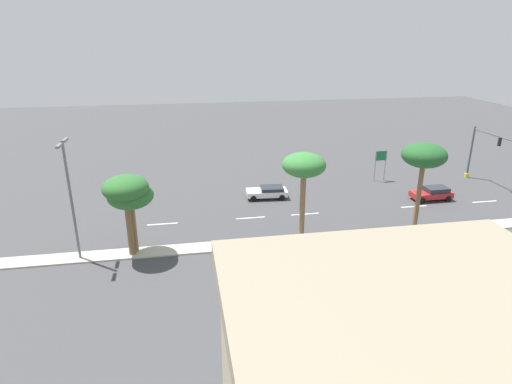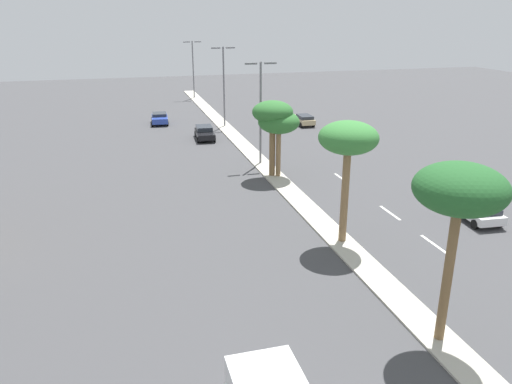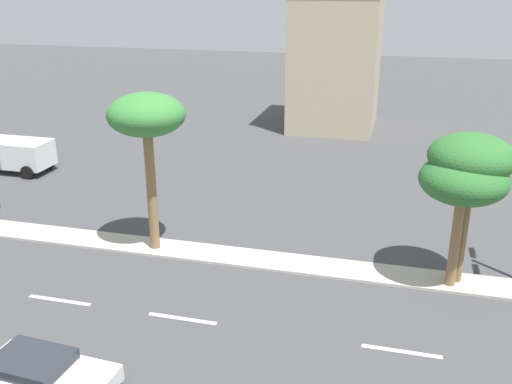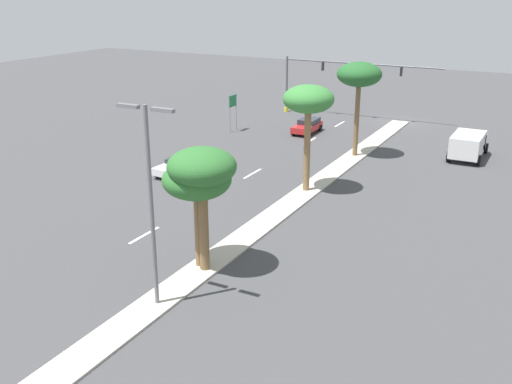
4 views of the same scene
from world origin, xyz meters
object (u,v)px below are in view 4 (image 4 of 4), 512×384
at_px(traffic_signal_gantry, 327,77).
at_px(directional_road_sign, 233,105).
at_px(palm_tree_rear, 197,181).
at_px(palm_tree_near, 202,170).
at_px(palm_tree_center, 359,76).
at_px(sedan_white_far, 180,165).
at_px(palm_tree_inboard, 308,102).
at_px(sedan_red_front, 307,126).
at_px(street_lamp_left, 150,192).
at_px(box_truck, 468,144).

relative_size(traffic_signal_gantry, directional_road_sign, 4.88).
xyz_separation_m(palm_tree_rear, palm_tree_near, (-0.48, 0.24, 0.74)).
bearing_deg(palm_tree_rear, palm_tree_center, -90.72).
xyz_separation_m(directional_road_sign, palm_tree_rear, (-13.72, 27.25, 2.18)).
relative_size(palm_tree_center, sedan_white_far, 1.79).
height_order(traffic_signal_gantry, palm_tree_inboard, palm_tree_inboard).
xyz_separation_m(palm_tree_center, sedan_red_front, (7.02, -5.93, -6.19)).
height_order(palm_tree_inboard, sedan_white_far, palm_tree_inboard).
xyz_separation_m(palm_tree_near, street_lamp_left, (0.08, 4.00, 0.10)).
distance_m(traffic_signal_gantry, palm_tree_inboard, 26.17).
relative_size(palm_tree_center, palm_tree_near, 1.22).
bearing_deg(street_lamp_left, sedan_red_front, -78.26).
xyz_separation_m(palm_tree_rear, sedan_red_front, (6.72, -30.02, -4.05)).
height_order(street_lamp_left, box_truck, street_lamp_left).
distance_m(directional_road_sign, palm_tree_center, 15.01).
bearing_deg(street_lamp_left, palm_tree_inboard, -89.30).
distance_m(traffic_signal_gantry, street_lamp_left, 43.55).
height_order(sedan_white_far, sedan_red_front, sedan_red_front).
xyz_separation_m(palm_tree_center, palm_tree_near, (-0.18, 24.33, -1.40)).
relative_size(directional_road_sign, palm_tree_inboard, 0.48).
relative_size(directional_road_sign, palm_tree_near, 0.56).
relative_size(palm_tree_inboard, sedan_white_far, 1.70).
height_order(traffic_signal_gantry, directional_road_sign, traffic_signal_gantry).
distance_m(palm_tree_inboard, sedan_white_far, 11.96).
relative_size(traffic_signal_gantry, palm_tree_near, 2.72).
relative_size(directional_road_sign, sedan_white_far, 0.82).
xyz_separation_m(street_lamp_left, sedan_red_front, (7.12, -34.26, -4.89)).
relative_size(palm_tree_near, sedan_red_front, 1.53).
distance_m(directional_road_sign, palm_tree_inboard, 19.79).
distance_m(directional_road_sign, sedan_red_front, 7.76).
bearing_deg(palm_tree_rear, sedan_white_far, -51.57).
height_order(directional_road_sign, palm_tree_inboard, palm_tree_inboard).
height_order(traffic_signal_gantry, street_lamp_left, street_lamp_left).
xyz_separation_m(palm_tree_center, palm_tree_inboard, (0.12, 10.36, -0.40)).
bearing_deg(directional_road_sign, palm_tree_rear, 116.73).
bearing_deg(box_truck, traffic_signal_gantry, -31.26).
height_order(directional_road_sign, sedan_white_far, directional_road_sign).
distance_m(directional_road_sign, palm_tree_rear, 30.59).
bearing_deg(palm_tree_center, palm_tree_rear, 89.28).
bearing_deg(street_lamp_left, traffic_signal_gantry, -78.70).
relative_size(directional_road_sign, street_lamp_left, 0.39).
xyz_separation_m(directional_road_sign, sedan_white_far, (-3.50, 14.37, -1.93)).
distance_m(palm_tree_inboard, palm_tree_rear, 13.84).
bearing_deg(directional_road_sign, palm_tree_near, 117.33).
height_order(traffic_signal_gantry, palm_tree_center, palm_tree_center).
relative_size(sedan_red_front, box_truck, 0.78).
height_order(palm_tree_near, street_lamp_left, street_lamp_left).
distance_m(palm_tree_rear, street_lamp_left, 4.34).
xyz_separation_m(traffic_signal_gantry, palm_tree_center, (-8.43, 14.35, 2.61)).
distance_m(palm_tree_center, sedan_white_far, 16.59).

